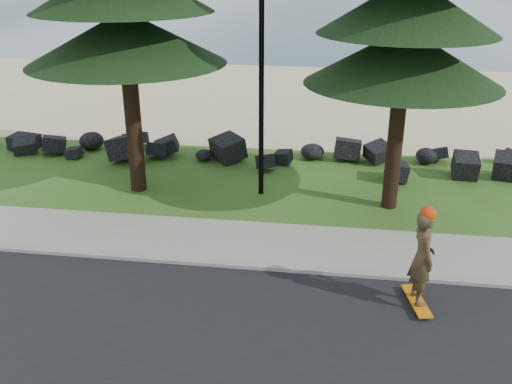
% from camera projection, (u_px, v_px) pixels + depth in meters
% --- Properties ---
extents(ground, '(160.00, 160.00, 0.00)m').
position_uv_depth(ground, '(242.00, 247.00, 13.14)').
color(ground, '#36571B').
rests_on(ground, ground).
extents(road, '(160.00, 7.00, 0.02)m').
position_uv_depth(road, '(196.00, 382.00, 9.04)').
color(road, black).
rests_on(road, ground).
extents(kerb, '(160.00, 0.20, 0.10)m').
position_uv_depth(kerb, '(236.00, 265.00, 12.30)').
color(kerb, '#9B988C').
rests_on(kerb, ground).
extents(sidewalk, '(160.00, 2.00, 0.08)m').
position_uv_depth(sidewalk, '(244.00, 242.00, 13.31)').
color(sidewalk, gray).
rests_on(sidewalk, ground).
extents(beach_sand, '(160.00, 15.00, 0.01)m').
position_uv_depth(beach_sand, '(294.00, 97.00, 26.33)').
color(beach_sand, beige).
rests_on(beach_sand, ground).
extents(ocean, '(160.00, 58.00, 0.01)m').
position_uv_depth(ocean, '(322.00, 14.00, 59.55)').
color(ocean, '#355966').
rests_on(ocean, ground).
extents(seawall_boulders, '(60.00, 2.40, 1.10)m').
position_uv_depth(seawall_boulders, '(271.00, 164.00, 18.24)').
color(seawall_boulders, black).
rests_on(seawall_boulders, ground).
extents(lamp_post, '(0.25, 0.14, 8.14)m').
position_uv_depth(lamp_post, '(262.00, 43.00, 14.42)').
color(lamp_post, black).
rests_on(lamp_post, ground).
extents(skateboarder, '(0.58, 1.15, 2.08)m').
position_uv_depth(skateboarder, '(422.00, 258.00, 10.58)').
color(skateboarder, orange).
rests_on(skateboarder, ground).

